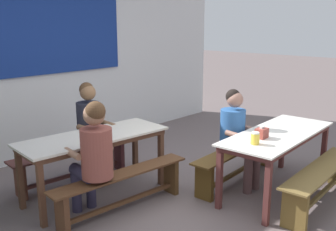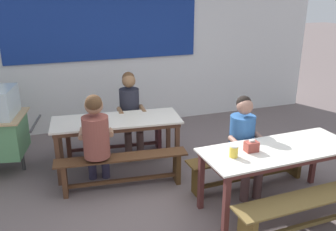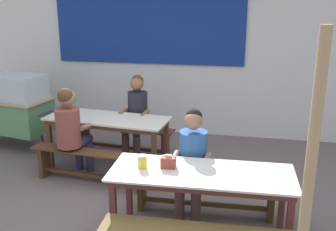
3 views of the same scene
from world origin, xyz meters
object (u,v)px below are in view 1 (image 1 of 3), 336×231
Objects in this scene: dining_table_near at (278,138)px; tissue_box at (262,133)px; bench_far_front at (122,186)px; bench_near_front at (321,181)px; bench_far_back at (73,161)px; person_right_near_table at (237,132)px; bench_near_back at (237,159)px; condiment_jar at (255,138)px; person_left_back_turned at (94,152)px; dining_table_far at (94,141)px; person_center_facing at (92,126)px.

dining_table_near is 0.37m from tissue_box.
dining_table_near is at bearing -6.52° from tissue_box.
bench_near_front is (1.63, -1.57, -0.00)m from bench_far_front.
tissue_box is (-0.34, 0.04, 0.14)m from dining_table_near.
person_right_near_table is at bearing -50.69° from bench_far_back.
dining_table_near is 0.68m from bench_near_back.
bench_near_front is 0.98m from condiment_jar.
bench_near_back is at bearing -16.61° from person_left_back_turned.
dining_table_far is 1.05× the size of bench_near_back.
person_left_back_turned is at bearing -127.81° from dining_table_far.
bench_near_front is 1.32× the size of person_left_back_turned.
bench_far_front is 0.55m from person_left_back_turned.
condiment_jar is (-0.60, -0.02, 0.14)m from dining_table_near.
person_right_near_table reaches higher than bench_far_back.
person_center_facing reaches higher than bench_near_back.
dining_table_far is at bearing 121.07° from condiment_jar.
bench_far_front is 1.32× the size of person_left_back_turned.
tissue_box is at bearing 13.18° from condiment_jar.
bench_near_back is 1.01× the size of bench_near_front.
person_left_back_turned reaches higher than tissue_box.
bench_far_back is 2.38m from condiment_jar.
person_right_near_table is 0.96× the size of person_left_back_turned.
bench_far_back is at bearing 112.88° from condiment_jar.
person_right_near_table is 1.86m from person_left_back_turned.
bench_far_front is 1.66m from bench_near_back.
tissue_box is (-0.33, -0.51, 0.53)m from bench_near_back.
bench_far_front and bench_near_front have the same top height.
bench_near_front is 12.76× the size of condiment_jar.
person_left_back_turned reaches higher than dining_table_far.
bench_far_front is at bearing 147.71° from dining_table_near.
person_center_facing is (-1.25, 2.02, 0.05)m from dining_table_near.
person_center_facing is (0.31, 0.45, 0.05)m from dining_table_far.
bench_far_back is 2.15m from person_right_near_table.
person_right_near_table is at bearing -54.77° from person_center_facing.
bench_near_front is 2.90m from person_center_facing.
bench_far_back is at bearing 119.70° from bench_near_front.
dining_table_far is at bearing 52.19° from person_left_back_turned.
condiment_jar reaches higher than bench_near_back.
condiment_jar reaches higher than bench_far_front.
bench_near_front is 1.13m from person_right_near_table.
dining_table_near is at bearing -30.27° from person_left_back_turned.
tissue_box reaches higher than bench_near_back.
dining_table_far is at bearing 128.46° from tissue_box.
dining_table_near is at bearing 91.79° from bench_near_front.
dining_table_far is 0.67m from bench_far_back.
bench_far_back is 11.52× the size of tissue_box.
tissue_box is (1.27, -0.98, 0.53)m from bench_far_front.
bench_far_front is 2.26m from bench_near_front.
tissue_box is (1.21, -1.53, 0.14)m from dining_table_far.
person_center_facing is (-1.27, 2.57, 0.44)m from bench_near_front.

